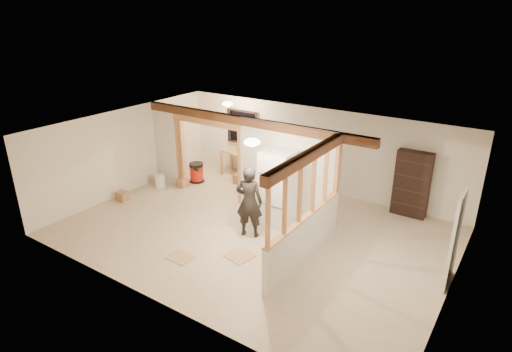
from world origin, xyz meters
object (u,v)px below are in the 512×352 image
Objects in this scene: shop_vac at (197,172)px; bookshelf at (412,184)px; woman at (249,202)px; work_table at (241,164)px; refrigerator at (279,188)px.

bookshelf is at bearing 12.40° from shop_vac.
woman is 3.97m from work_table.
shop_vac is (-3.32, 1.87, -0.57)m from woman.
shop_vac is (-0.87, -1.20, -0.09)m from work_table.
shop_vac is 0.35× the size of bookshelf.
work_table is at bearing -178.26° from bookshelf.
work_table is 5.37m from bookshelf.
refrigerator is 0.99m from woman.
bookshelf is at bearing 40.60° from refrigerator.
refrigerator is at bearing -26.21° from work_table.
work_table is (-2.69, 2.12, -0.56)m from refrigerator.
woman is 3.86m from shop_vac.
refrigerator is 3.08× the size of shop_vac.
refrigerator is 1.50× the size of work_table.
woman is at bearing -131.70° from bookshelf.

